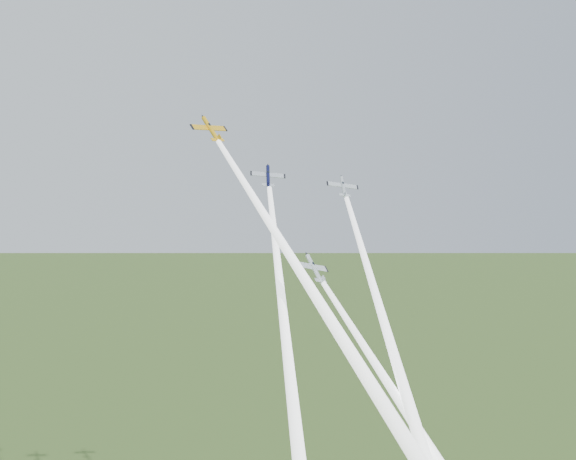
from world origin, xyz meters
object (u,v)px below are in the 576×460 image
(plane_navy, at_px, (268,176))
(plane_silver_right, at_px, (343,186))
(plane_silver_low, at_px, (314,268))
(plane_yellow, at_px, (211,129))

(plane_navy, relative_size, plane_silver_right, 1.03)
(plane_navy, relative_size, plane_silver_low, 0.88)
(plane_navy, xyz_separation_m, plane_silver_right, (15.96, -0.37, -2.11))
(plane_silver_right, relative_size, plane_silver_low, 0.85)
(plane_navy, distance_m, plane_silver_low, 22.28)
(plane_navy, height_order, plane_silver_low, plane_navy)
(plane_yellow, bearing_deg, plane_navy, -10.49)
(plane_silver_right, bearing_deg, plane_yellow, -168.81)
(plane_silver_right, xyz_separation_m, plane_silver_low, (-12.24, -13.92, -14.57))
(plane_silver_right, height_order, plane_silver_low, plane_silver_right)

